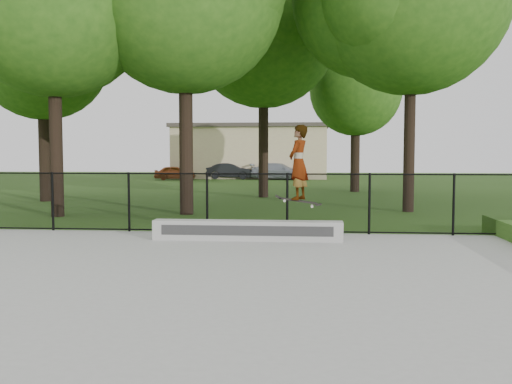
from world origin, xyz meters
TOP-DOWN VIEW (x-y plane):
  - ground at (0.00, 0.00)m, footprint 100.00×100.00m
  - concrete_slab at (0.00, 0.00)m, footprint 14.00×12.00m
  - grind_ledge at (1.13, 4.70)m, footprint 4.32×0.40m
  - car_a at (-7.30, 33.71)m, footprint 3.25×1.81m
  - car_b at (-3.28, 35.39)m, footprint 3.53×1.72m
  - car_c at (0.45, 34.76)m, footprint 4.15×2.24m
  - skater_airborne at (2.29, 4.40)m, footprint 0.84×0.70m
  - chainlink_fence at (0.00, 5.90)m, footprint 16.06×0.06m
  - tree_row at (-0.60, 13.72)m, footprint 20.60×18.01m
  - distant_building at (-2.00, 38.00)m, footprint 12.40×6.40m

SIDE VIEW (x-z plane):
  - ground at x=0.00m, z-range 0.00..0.00m
  - concrete_slab at x=0.00m, z-range 0.00..0.06m
  - grind_ledge at x=1.13m, z-range 0.06..0.51m
  - car_a at x=-7.30m, z-range 0.00..1.05m
  - car_b at x=-3.28m, z-range 0.00..1.23m
  - car_c at x=0.45m, z-range 0.00..1.25m
  - chainlink_fence at x=0.00m, z-range 0.06..1.56m
  - skater_airborne at x=2.29m, z-range 0.91..2.70m
  - distant_building at x=-2.00m, z-range 0.01..4.31m
  - tree_row at x=-0.60m, z-range 1.56..12.30m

